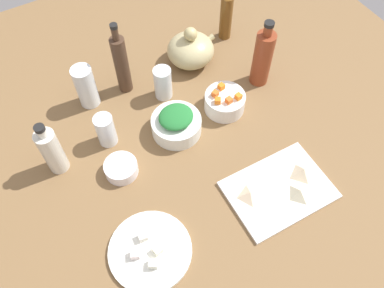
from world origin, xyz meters
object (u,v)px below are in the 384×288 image
object	(u,v)px
bowl_small_side	(121,168)
drinking_glass_2	(106,130)
bowl_greens	(175,126)
bottle_0	(121,64)
bowl_carrots	(225,102)
drinking_glass_0	(163,83)
plate_tofu	(150,251)
teapot	(191,50)
bottle_2	(263,58)
bottle_3	(226,16)
drinking_glass_1	(86,87)
cutting_board	(279,190)
bottle_1	(52,151)

from	to	relation	value
bowl_small_side	drinking_glass_2	size ratio (longest dim) A/B	0.88
bowl_greens	bottle_0	xyz separation A→B (cm)	(-5.89, 24.26, 8.58)
bowl_carrots	bottle_0	world-z (taller)	bottle_0
drinking_glass_0	plate_tofu	bearing A→B (deg)	-121.45
teapot	drinking_glass_0	world-z (taller)	teapot
bowl_greens	bowl_carrots	bearing A→B (deg)	0.60
bottle_2	bottle_3	world-z (taller)	bottle_2
drinking_glass_1	cutting_board	bearing A→B (deg)	-59.24
cutting_board	bowl_small_side	size ratio (longest dim) A/B	2.96
bottle_3	bowl_carrots	bearing A→B (deg)	-122.62
bowl_small_side	bottle_2	size ratio (longest dim) A/B	0.40
bottle_3	drinking_glass_1	size ratio (longest dim) A/B	1.43
bowl_greens	drinking_glass_1	bearing A→B (deg)	127.26
bowl_carrots	drinking_glass_2	bearing A→B (deg)	169.52
bowl_greens	bottle_2	size ratio (longest dim) A/B	0.63
bowl_carrots	bottle_1	size ratio (longest dim) A/B	0.66
drinking_glass_0	drinking_glass_2	distance (cm)	24.74
bottle_0	drinking_glass_2	size ratio (longest dim) A/B	2.42
bowl_greens	bottle_3	xyz separation A→B (cm)	(36.96, 29.36, 6.27)
bottle_0	drinking_glass_2	xyz separation A→B (cm)	(-13.75, -17.05, -5.84)
cutting_board	drinking_glass_1	distance (cm)	67.41
cutting_board	bottle_3	distance (cm)	66.54
cutting_board	bottle_3	xyz separation A→B (cm)	(21.34, 62.44, 8.58)
bowl_greens	drinking_glass_2	bearing A→B (deg)	159.85
bowl_carrots	drinking_glass_0	world-z (taller)	drinking_glass_0
bowl_greens	teapot	size ratio (longest dim) A/B	0.87
bowl_greens	bowl_small_side	bearing A→B (deg)	-166.36
bottle_0	bottle_3	size ratio (longest dim) A/B	1.26
bottle_1	drinking_glass_2	size ratio (longest dim) A/B	1.79
bottle_1	drinking_glass_1	size ratio (longest dim) A/B	1.33
bottle_0	bottle_2	world-z (taller)	bottle_0
plate_tofu	bowl_small_side	size ratio (longest dim) A/B	2.25
bottle_3	bottle_0	bearing A→B (deg)	-173.21
drinking_glass_2	cutting_board	bearing A→B (deg)	-48.80
teapot	bottle_1	size ratio (longest dim) A/B	0.90
bottle_1	bottle_2	bearing A→B (deg)	-0.94
bottle_0	bottle_2	bearing A→B (deg)	-25.40
bowl_small_side	bottle_2	world-z (taller)	bottle_2
bottle_0	bottle_3	world-z (taller)	bottle_0
cutting_board	plate_tofu	distance (cm)	39.86
bowl_carrots	bottle_1	xyz separation A→B (cm)	(-54.21, 5.76, 5.50)
cutting_board	bottle_1	distance (cm)	65.15
plate_tofu	bowl_greens	distance (cm)	39.08
bowl_small_side	drinking_glass_1	world-z (taller)	drinking_glass_1
cutting_board	bottle_0	world-z (taller)	bottle_0
drinking_glass_2	drinking_glass_0	bearing A→B (deg)	18.63
plate_tofu	bottle_3	size ratio (longest dim) A/B	1.03
bottle_1	plate_tofu	bearing A→B (deg)	-72.19
bottle_3	drinking_glass_2	world-z (taller)	bottle_3
drinking_glass_2	bowl_small_side	bearing A→B (deg)	-94.89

